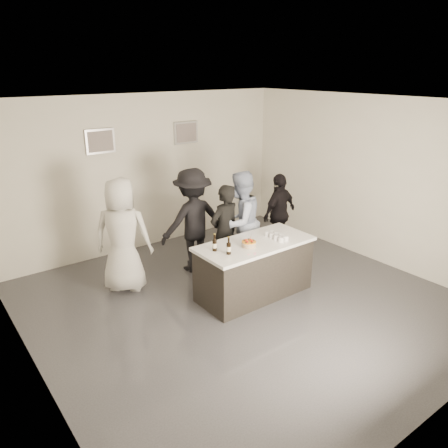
{
  "coord_description": "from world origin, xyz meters",
  "views": [
    {
      "loc": [
        -3.83,
        -4.58,
        3.45
      ],
      "look_at": [
        0.0,
        0.5,
        1.15
      ],
      "focal_mm": 35.0,
      "sensor_mm": 36.0,
      "label": 1
    }
  ],
  "objects_px": {
    "person_guest_back": "(193,220)",
    "person_guest_right": "(279,213)",
    "bar_counter": "(254,269)",
    "beer_bottle_a": "(215,243)",
    "person_main_black": "(225,232)",
    "person_guest_left": "(123,235)",
    "beer_bottle_b": "(229,246)",
    "person_main_blue": "(240,222)",
    "cake": "(249,244)"
  },
  "relations": [
    {
      "from": "bar_counter",
      "to": "beer_bottle_b",
      "type": "bearing_deg",
      "value": -169.02
    },
    {
      "from": "bar_counter",
      "to": "cake",
      "type": "xyz_separation_m",
      "value": [
        -0.19,
        -0.08,
        0.49
      ]
    },
    {
      "from": "person_main_blue",
      "to": "person_guest_back",
      "type": "distance_m",
      "value": 0.82
    },
    {
      "from": "person_main_blue",
      "to": "person_guest_back",
      "type": "xyz_separation_m",
      "value": [
        -0.64,
        0.52,
        0.02
      ]
    },
    {
      "from": "person_main_blue",
      "to": "person_main_black",
      "type": "bearing_deg",
      "value": -4.08
    },
    {
      "from": "person_guest_right",
      "to": "beer_bottle_b",
      "type": "bearing_deg",
      "value": 18.66
    },
    {
      "from": "beer_bottle_b",
      "to": "person_main_blue",
      "type": "bearing_deg",
      "value": 44.2
    },
    {
      "from": "bar_counter",
      "to": "person_guest_right",
      "type": "distance_m",
      "value": 1.91
    },
    {
      "from": "cake",
      "to": "beer_bottle_a",
      "type": "bearing_deg",
      "value": 160.29
    },
    {
      "from": "beer_bottle_a",
      "to": "person_guest_left",
      "type": "distance_m",
      "value": 1.57
    },
    {
      "from": "person_guest_back",
      "to": "cake",
      "type": "bearing_deg",
      "value": 95.53
    },
    {
      "from": "cake",
      "to": "person_guest_back",
      "type": "distance_m",
      "value": 1.45
    },
    {
      "from": "person_main_black",
      "to": "person_guest_back",
      "type": "bearing_deg",
      "value": -74.15
    },
    {
      "from": "beer_bottle_a",
      "to": "person_main_blue",
      "type": "distance_m",
      "value": 1.32
    },
    {
      "from": "beer_bottle_b",
      "to": "person_main_blue",
      "type": "height_order",
      "value": "person_main_blue"
    },
    {
      "from": "person_main_black",
      "to": "person_guest_left",
      "type": "relative_size",
      "value": 0.88
    },
    {
      "from": "beer_bottle_a",
      "to": "person_guest_back",
      "type": "relative_size",
      "value": 0.14
    },
    {
      "from": "cake",
      "to": "beer_bottle_a",
      "type": "xyz_separation_m",
      "value": [
        -0.5,
        0.18,
        0.09
      ]
    },
    {
      "from": "person_main_blue",
      "to": "cake",
      "type": "bearing_deg",
      "value": 43.42
    },
    {
      "from": "cake",
      "to": "beer_bottle_b",
      "type": "relative_size",
      "value": 0.84
    },
    {
      "from": "person_guest_back",
      "to": "person_guest_right",
      "type": "bearing_deg",
      "value": 173.56
    },
    {
      "from": "person_guest_left",
      "to": "bar_counter",
      "type": "bearing_deg",
      "value": 177.4
    },
    {
      "from": "bar_counter",
      "to": "cake",
      "type": "distance_m",
      "value": 0.53
    },
    {
      "from": "bar_counter",
      "to": "beer_bottle_b",
      "type": "xyz_separation_m",
      "value": [
        -0.6,
        -0.12,
        0.58
      ]
    },
    {
      "from": "beer_bottle_b",
      "to": "beer_bottle_a",
      "type": "bearing_deg",
      "value": 112.13
    },
    {
      "from": "person_main_black",
      "to": "bar_counter",
      "type": "bearing_deg",
      "value": 83.39
    },
    {
      "from": "person_main_black",
      "to": "beer_bottle_b",
      "type": "bearing_deg",
      "value": 49.63
    },
    {
      "from": "beer_bottle_a",
      "to": "person_guest_back",
      "type": "bearing_deg",
      "value": 70.59
    },
    {
      "from": "person_guest_right",
      "to": "person_guest_back",
      "type": "height_order",
      "value": "person_guest_back"
    },
    {
      "from": "cake",
      "to": "person_main_blue",
      "type": "height_order",
      "value": "person_main_blue"
    },
    {
      "from": "bar_counter",
      "to": "person_main_black",
      "type": "distance_m",
      "value": 0.87
    },
    {
      "from": "person_main_blue",
      "to": "person_guest_back",
      "type": "height_order",
      "value": "person_guest_back"
    },
    {
      "from": "beer_bottle_b",
      "to": "person_main_blue",
      "type": "relative_size",
      "value": 0.14
    },
    {
      "from": "beer_bottle_b",
      "to": "person_main_black",
      "type": "distance_m",
      "value": 1.1
    },
    {
      "from": "cake",
      "to": "person_main_black",
      "type": "distance_m",
      "value": 0.88
    },
    {
      "from": "beer_bottle_a",
      "to": "beer_bottle_b",
      "type": "bearing_deg",
      "value": -67.87
    },
    {
      "from": "beer_bottle_a",
      "to": "beer_bottle_b",
      "type": "height_order",
      "value": "same"
    },
    {
      "from": "cake",
      "to": "person_main_blue",
      "type": "bearing_deg",
      "value": 57.89
    },
    {
      "from": "bar_counter",
      "to": "person_main_blue",
      "type": "xyz_separation_m",
      "value": [
        0.4,
        0.85,
        0.45
      ]
    },
    {
      "from": "bar_counter",
      "to": "beer_bottle_a",
      "type": "height_order",
      "value": "beer_bottle_a"
    },
    {
      "from": "beer_bottle_b",
      "to": "person_guest_back",
      "type": "height_order",
      "value": "person_guest_back"
    },
    {
      "from": "bar_counter",
      "to": "beer_bottle_a",
      "type": "relative_size",
      "value": 7.15
    },
    {
      "from": "bar_counter",
      "to": "person_guest_right",
      "type": "height_order",
      "value": "person_guest_right"
    },
    {
      "from": "person_guest_right",
      "to": "person_main_blue",
      "type": "bearing_deg",
      "value": 0.34
    },
    {
      "from": "person_guest_right",
      "to": "person_guest_back",
      "type": "xyz_separation_m",
      "value": [
        -1.79,
        0.31,
        0.14
      ]
    },
    {
      "from": "beer_bottle_a",
      "to": "person_main_black",
      "type": "xyz_separation_m",
      "value": [
        0.69,
        0.68,
        -0.2
      ]
    },
    {
      "from": "person_guest_left",
      "to": "person_guest_right",
      "type": "height_order",
      "value": "person_guest_left"
    },
    {
      "from": "person_main_black",
      "to": "person_guest_left",
      "type": "distance_m",
      "value": 1.67
    },
    {
      "from": "bar_counter",
      "to": "person_main_blue",
      "type": "height_order",
      "value": "person_main_blue"
    },
    {
      "from": "bar_counter",
      "to": "cake",
      "type": "bearing_deg",
      "value": -157.8
    }
  ]
}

